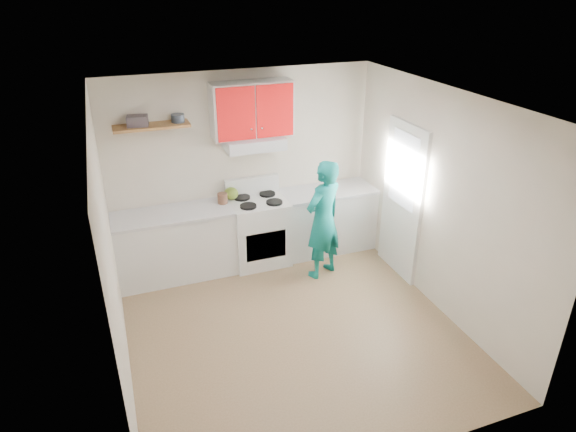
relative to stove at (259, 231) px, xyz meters
name	(u,v)px	position (x,y,z in m)	size (l,w,h in m)	color
floor	(292,328)	(-0.10, -1.57, -0.46)	(3.80, 3.80, 0.00)	brown
ceiling	(293,101)	(-0.10, -1.57, 2.14)	(3.60, 3.80, 0.04)	white
back_wall	(243,167)	(-0.10, 0.32, 0.84)	(3.60, 0.04, 2.60)	beige
front_wall	(387,340)	(-0.10, -3.47, 0.84)	(3.60, 0.04, 2.60)	beige
left_wall	(111,257)	(-1.90, -1.57, 0.84)	(0.04, 3.80, 2.60)	beige
right_wall	(439,202)	(1.70, -1.57, 0.84)	(0.04, 3.80, 2.60)	beige
door	(402,201)	(1.68, -0.88, 0.56)	(0.05, 0.85, 2.05)	white
door_glass	(404,170)	(1.65, -0.88, 0.99)	(0.01, 0.55, 0.95)	white
counter_left	(176,245)	(-1.14, 0.02, -0.01)	(1.52, 0.60, 0.90)	silver
counter_right	(327,220)	(1.04, 0.02, -0.01)	(1.32, 0.60, 0.90)	silver
stove	(259,231)	(0.00, 0.00, 0.00)	(0.76, 0.65, 0.92)	white
range_hood	(254,143)	(0.00, 0.10, 1.24)	(0.76, 0.44, 0.15)	silver
upper_cabinets	(252,109)	(0.00, 0.16, 1.66)	(1.02, 0.33, 0.70)	red
shelf	(152,126)	(-1.25, 0.18, 1.56)	(0.90, 0.30, 0.04)	brown
books	(137,121)	(-1.40, 0.17, 1.64)	(0.24, 0.17, 0.13)	#473E46
tin	(178,118)	(-0.93, 0.18, 1.63)	(0.16, 0.16, 0.10)	#333D4C
kettle	(231,193)	(-0.32, 0.18, 0.54)	(0.20, 0.20, 0.17)	#5E7721
crock	(223,199)	(-0.46, 0.09, 0.52)	(0.13, 0.13, 0.16)	#4A2E20
cutting_board	(315,196)	(0.79, -0.09, 0.45)	(0.31, 0.23, 0.02)	olive
silicone_mat	(350,188)	(1.39, 0.02, 0.44)	(0.29, 0.24, 0.01)	red
person	(323,220)	(0.68, -0.62, 0.35)	(0.59, 0.39, 1.61)	#0C736D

